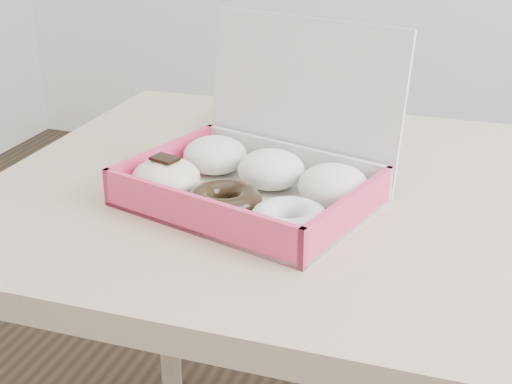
% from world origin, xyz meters
% --- Properties ---
extents(table, '(1.20, 0.80, 0.75)m').
position_xyz_m(table, '(0.00, 0.00, 0.67)').
color(table, tan).
rests_on(table, ground).
extents(donut_box, '(0.39, 0.36, 0.24)m').
position_xyz_m(donut_box, '(-0.19, -0.07, 0.79)').
color(donut_box, silver).
rests_on(donut_box, table).
extents(newspapers, '(0.24, 0.20, 0.04)m').
position_xyz_m(newspapers, '(-0.24, 0.26, 0.77)').
color(newspapers, silver).
rests_on(newspapers, table).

